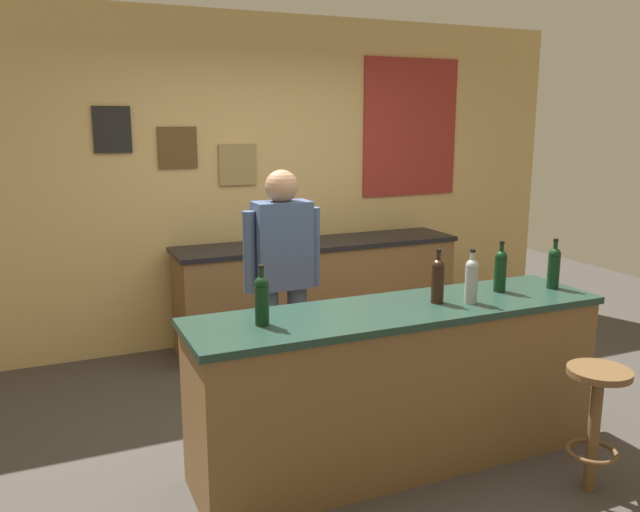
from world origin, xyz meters
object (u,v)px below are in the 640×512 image
bartender (283,276)px  wine_bottle_d (500,269)px  wine_bottle_a (262,298)px  wine_bottle_e (554,266)px  wine_glass_a (306,230)px  wine_glass_b (316,227)px  bar_stool (596,409)px  wine_bottle_c (471,279)px  wine_bottle_b (438,279)px

bartender → wine_bottle_d: bartender is taller
wine_bottle_a → wine_bottle_e: (1.85, -0.03, 0.00)m
bartender → wine_glass_a: (0.64, 1.15, 0.07)m
wine_glass_a → wine_glass_b: (0.15, 0.13, 0.00)m
bar_stool → wine_bottle_c: (-0.38, 0.59, 0.60)m
bartender → wine_bottle_a: bearing=-116.5°
wine_glass_b → wine_glass_a: bearing=-139.5°
bar_stool → bartender: bearing=126.7°
wine_bottle_e → wine_glass_b: size_ratio=1.97×
bar_stool → wine_bottle_b: 1.05m
wine_bottle_a → wine_bottle_e: size_ratio=1.00×
bartender → wine_bottle_e: 1.68m
bar_stool → wine_glass_a: wine_glass_a is taller
bartender → wine_bottle_d: bearing=-37.4°
wine_bottle_d → wine_glass_b: wine_bottle_d is taller
wine_bottle_e → wine_bottle_b: bearing=179.0°
bar_stool → wine_bottle_a: (-1.58, 0.68, 0.60)m
wine_bottle_a → wine_bottle_c: (1.19, -0.09, 0.00)m
bar_stool → wine_bottle_c: wine_bottle_c is taller
wine_bottle_d → bartender: bearing=142.6°
wine_bottle_d → wine_glass_a: size_ratio=1.97×
wine_glass_a → wine_bottle_d: bearing=-77.6°
bar_stool → wine_bottle_d: 0.94m
bartender → wine_bottle_a: 0.97m
wine_glass_b → wine_bottle_a: bearing=-119.6°
wine_bottle_a → wine_glass_a: bearing=62.0°
wine_glass_a → wine_bottle_e: bearing=-69.1°
wine_bottle_a → wine_bottle_b: bearing=-0.8°
wine_bottle_d → wine_glass_b: size_ratio=1.97×
wine_bottle_b → wine_bottle_c: 0.19m
wine_bottle_c → wine_bottle_e: size_ratio=1.00×
wine_bottle_a → wine_glass_b: wine_bottle_a is taller
wine_bottle_c → wine_bottle_d: (0.31, 0.13, 0.00)m
wine_bottle_c → wine_glass_a: (-0.13, 2.11, -0.05)m
bartender → wine_glass_b: (0.79, 1.28, 0.07)m
bar_stool → wine_glass_b: bearing=97.3°
bartender → wine_bottle_e: bearing=-32.1°
bar_stool → wine_glass_b: wine_glass_b is taller
wine_glass_a → bartender: bearing=-119.1°
wine_bottle_b → wine_bottle_e: bearing=-1.0°
bar_stool → wine_glass_a: bearing=100.7°
wine_bottle_e → wine_glass_a: 2.19m
bartender → wine_bottle_b: bartender is taller
bar_stool → wine_glass_b: (-0.36, 2.82, 0.55)m
wine_bottle_a → bartender: bearing=63.5°
wine_glass_a → wine_glass_b: bearing=40.5°
bar_stool → wine_bottle_e: size_ratio=2.22×
wine_bottle_e → wine_glass_a: wine_bottle_e is taller
wine_bottle_c → wine_glass_a: 2.11m
wine_glass_a → wine_bottle_c: bearing=-86.6°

